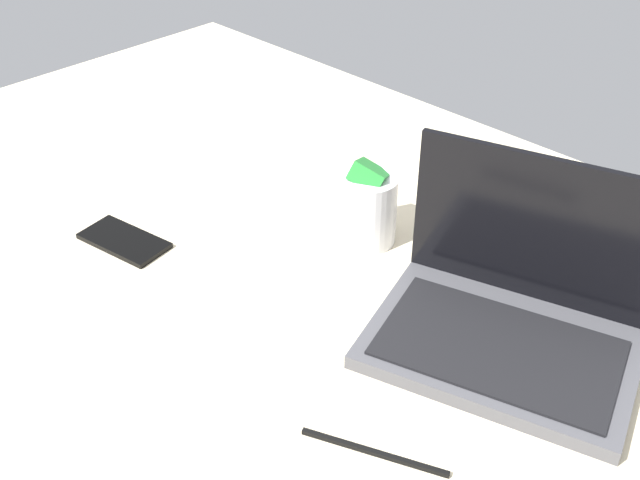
{
  "coord_description": "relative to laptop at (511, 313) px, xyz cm",
  "views": [
    {
      "loc": [
        67.62,
        -50.41,
        86.25
      ],
      "look_at": [
        5.1,
        13.08,
        24.0
      ],
      "focal_mm": 43.38,
      "sensor_mm": 36.0,
      "label": 1
    }
  ],
  "objects": [
    {
      "name": "charger_cable",
      "position": [
        0.06,
        -26.29,
        -4.11
      ],
      "size": [
        15.84,
        7.31,
        0.6
      ],
      "primitive_type": "cube",
      "rotation": [
        0.0,
        0.0,
        0.41
      ],
      "color": "black",
      "rests_on": "bed_mattress"
    },
    {
      "name": "snack_cup",
      "position": [
        -28.39,
        4.19,
        1.56
      ],
      "size": [
        9.0,
        9.0,
        14.04
      ],
      "color": "silver",
      "rests_on": "bed_mattress"
    },
    {
      "name": "laptop",
      "position": [
        0.0,
        0.0,
        0.0
      ],
      "size": [
        38.34,
        31.75,
        23.0
      ],
      "rotation": [
        0.0,
        0.0,
        0.3
      ],
      "color": "#4C4C51",
      "rests_on": "bed_mattress"
    },
    {
      "name": "bed_mattress",
      "position": [
        -32.26,
        -20.21,
        -13.41
      ],
      "size": [
        180.0,
        140.0,
        18.0
      ],
      "primitive_type": "cube",
      "color": "beige",
      "rests_on": "ground"
    },
    {
      "name": "cell_phone",
      "position": [
        -54.06,
        -22.65,
        -4.01
      ],
      "size": [
        14.95,
        9.09,
        0.8
      ],
      "primitive_type": "cube",
      "rotation": [
        0.0,
        0.0,
        1.74
      ],
      "color": "black",
      "rests_on": "bed_mattress"
    }
  ]
}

